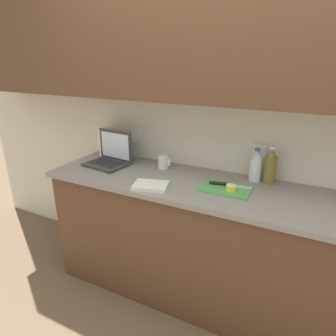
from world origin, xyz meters
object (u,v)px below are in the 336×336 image
Objects in this scene: knife at (223,184)px; measuring_cup at (163,162)px; laptop at (110,157)px; bottle_oil_tall at (256,166)px; lemon_half_cut at (231,188)px; bottle_green_soda at (270,167)px; paper_towel_roll at (106,142)px; cutting_board at (226,188)px.

knife is 0.52m from measuring_cup.
laptop is 1.10m from bottle_oil_tall.
lemon_half_cut is at bearing -111.58° from bottle_oil_tall.
paper_towel_roll is (-1.34, -0.01, 0.00)m from bottle_green_soda.
paper_towel_roll is (-1.11, 0.22, 0.11)m from cutting_board.
knife is at bearing -130.09° from bottle_oil_tall.
lemon_half_cut is at bearing -48.80° from knife.
lemon_half_cut is 0.27× the size of paper_towel_roll.
paper_towel_roll is (-1.09, 0.19, 0.10)m from knife.
bottle_green_soda is 1.12× the size of bottle_oil_tall.
knife is at bearing 4.64° from laptop.
knife is (-0.03, 0.03, 0.01)m from cutting_board.
cutting_board is at bearing 152.42° from lemon_half_cut.
cutting_board is 1.24× the size of bottle_green_soda.
laptop is 1.19m from bottle_green_soda.
bottle_green_soda is at bearing 44.57° from cutting_board.
laptop reaches higher than knife.
knife is at bearing -142.86° from bottle_green_soda.
laptop is at bearing 175.49° from lemon_half_cut.
lemon_half_cut is (0.99, -0.08, -0.04)m from laptop.
knife is 0.34m from bottle_green_soda.
lemon_half_cut is (0.07, -0.05, 0.01)m from knife.
measuring_cup is at bearing -175.21° from bottle_green_soda.
laptop is 1.28× the size of knife.
lemon_half_cut is 0.63× the size of measuring_cup.
paper_towel_roll is (-1.15, 0.24, 0.09)m from lemon_half_cut.
bottle_green_soda is (0.26, 0.19, 0.10)m from knife.
bottle_oil_tall is 0.97× the size of paper_towel_roll.
paper_towel_roll is at bearing -179.72° from bottle_oil_tall.
cutting_board is at bearing -16.58° from measuring_cup.
cutting_board is 1.18× the size of knife.
laptop is 1.49× the size of bottle_oil_tall.
bottle_green_soda is (0.19, 0.24, 0.09)m from lemon_half_cut.
lemon_half_cut is 0.25× the size of bottle_green_soda.
knife reaches higher than cutting_board.
bottle_green_soda is at bearing 0.26° from paper_towel_roll.
cutting_board is at bearing -135.43° from bottle_green_soda.
cutting_board is (0.95, -0.06, -0.06)m from laptop.
knife is 4.21× the size of lemon_half_cut.
bottle_oil_tall reaches higher than knife.
bottle_green_soda is at bearing 25.11° from knife.
lemon_half_cut is at bearing -127.82° from bottle_green_soda.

